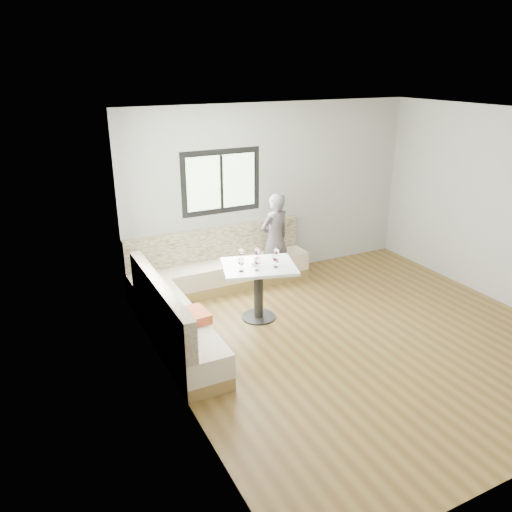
{
  "coord_description": "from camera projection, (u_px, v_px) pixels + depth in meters",
  "views": [
    {
      "loc": [
        -3.8,
        -4.48,
        3.34
      ],
      "look_at": [
        -0.96,
        1.19,
        0.89
      ],
      "focal_mm": 35.0,
      "sensor_mm": 36.0,
      "label": 1
    }
  ],
  "objects": [
    {
      "name": "wine_glass_d",
      "position": [
        257.0,
        252.0,
        6.83
      ],
      "size": [
        0.09,
        0.09,
        0.19
      ],
      "color": "white",
      "rests_on": "table"
    },
    {
      "name": "wine_glass_f",
      "position": [
        241.0,
        252.0,
        6.81
      ],
      "size": [
        0.09,
        0.09,
        0.19
      ],
      "color": "white",
      "rests_on": "table"
    },
    {
      "name": "olive_ramekin",
      "position": [
        255.0,
        263.0,
        6.75
      ],
      "size": [
        0.09,
        0.09,
        0.04
      ],
      "color": "white",
      "rests_on": "table"
    },
    {
      "name": "wine_glass_c",
      "position": [
        276.0,
        258.0,
        6.62
      ],
      "size": [
        0.09,
        0.09,
        0.19
      ],
      "color": "white",
      "rests_on": "table"
    },
    {
      "name": "table",
      "position": [
        259.0,
        279.0,
        6.81
      ],
      "size": [
        1.15,
        1.0,
        0.8
      ],
      "rotation": [
        0.0,
        0.0,
        -0.29
      ],
      "color": "black",
      "rests_on": "ground"
    },
    {
      "name": "person",
      "position": [
        275.0,
        238.0,
        7.96
      ],
      "size": [
        0.6,
        0.46,
        1.47
      ],
      "primitive_type": "imported",
      "rotation": [
        0.0,
        0.0,
        3.36
      ],
      "color": "#4D484C",
      "rests_on": "ground"
    },
    {
      "name": "wine_glass_e",
      "position": [
        276.0,
        252.0,
        6.82
      ],
      "size": [
        0.09,
        0.09,
        0.19
      ],
      "color": "white",
      "rests_on": "table"
    },
    {
      "name": "wine_glass_a",
      "position": [
        241.0,
        262.0,
        6.48
      ],
      "size": [
        0.09,
        0.09,
        0.19
      ],
      "color": "white",
      "rests_on": "table"
    },
    {
      "name": "room",
      "position": [
        362.0,
        234.0,
        6.05
      ],
      "size": [
        5.01,
        5.01,
        2.81
      ],
      "color": "brown",
      "rests_on": "ground"
    },
    {
      "name": "wine_glass_b",
      "position": [
        257.0,
        261.0,
        6.52
      ],
      "size": [
        0.09,
        0.09,
        0.19
      ],
      "color": "white",
      "rests_on": "table"
    },
    {
      "name": "banquette",
      "position": [
        203.0,
        290.0,
        7.1
      ],
      "size": [
        2.9,
        2.8,
        0.95
      ],
      "color": "olive",
      "rests_on": "ground"
    }
  ]
}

